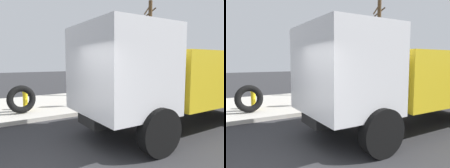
% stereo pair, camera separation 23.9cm
% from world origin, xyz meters
% --- Properties ---
extents(sidewalk_curb, '(36.00, 5.00, 0.15)m').
position_xyz_m(sidewalk_curb, '(0.00, 6.50, 0.07)').
color(sidewalk_curb, '#BCB7AD').
rests_on(sidewalk_curb, ground).
extents(fire_hydrant, '(0.21, 0.48, 0.82)m').
position_xyz_m(fire_hydrant, '(0.80, 5.57, 0.59)').
color(fire_hydrant, yellow).
rests_on(fire_hydrant, sidewalk_curb).
extents(loose_tire, '(1.08, 0.48, 1.07)m').
position_xyz_m(loose_tire, '(0.57, 5.00, 0.69)').
color(loose_tire, black).
rests_on(loose_tire, sidewalk_curb).
extents(stop_sign, '(0.76, 0.08, 2.29)m').
position_xyz_m(stop_sign, '(3.73, 4.46, 1.74)').
color(stop_sign, gray).
rests_on(stop_sign, sidewalk_curb).
extents(dump_truck_yellow, '(7.03, 2.87, 3.00)m').
position_xyz_m(dump_truck_yellow, '(4.69, 1.10, 1.61)').
color(dump_truck_yellow, gold).
rests_on(dump_truck_yellow, ground).
extents(bare_tree, '(1.16, 0.73, 5.30)m').
position_xyz_m(bare_tree, '(7.55, 5.75, 2.90)').
color(bare_tree, '#4C3823').
rests_on(bare_tree, sidewalk_curb).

